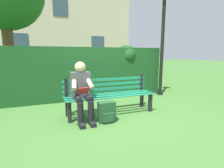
# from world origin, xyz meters

# --- Properties ---
(ground) EXTENTS (60.00, 60.00, 0.00)m
(ground) POSITION_xyz_m (0.00, 0.00, 0.00)
(ground) COLOR #3D6B2D
(park_bench) EXTENTS (2.00, 0.53, 0.83)m
(park_bench) POSITION_xyz_m (0.00, -0.08, 0.44)
(park_bench) COLOR black
(park_bench) RESTS_ON ground
(person_seated) EXTENTS (0.44, 0.73, 1.17)m
(person_seated) POSITION_xyz_m (0.65, 0.10, 0.62)
(person_seated) COLOR #4C4C51
(person_seated) RESTS_ON ground
(hedge_backdrop) EXTENTS (5.40, 0.78, 1.61)m
(hedge_backdrop) POSITION_xyz_m (0.44, -1.66, 0.79)
(hedge_backdrop) COLOR #19471E
(hedge_backdrop) RESTS_ON ground
(building_facade) EXTENTS (9.63, 2.98, 6.89)m
(building_facade) POSITION_xyz_m (0.13, -9.83, 3.44)
(building_facade) COLOR #BCAD93
(building_facade) RESTS_ON ground
(backpack) EXTENTS (0.33, 0.25, 0.41)m
(backpack) POSITION_xyz_m (0.24, 0.42, 0.20)
(backpack) COLOR #1E4728
(backpack) RESTS_ON ground
(lamp_post) EXTENTS (0.32, 0.32, 3.21)m
(lamp_post) POSITION_xyz_m (-2.18, -1.12, 2.13)
(lamp_post) COLOR black
(lamp_post) RESTS_ON ground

